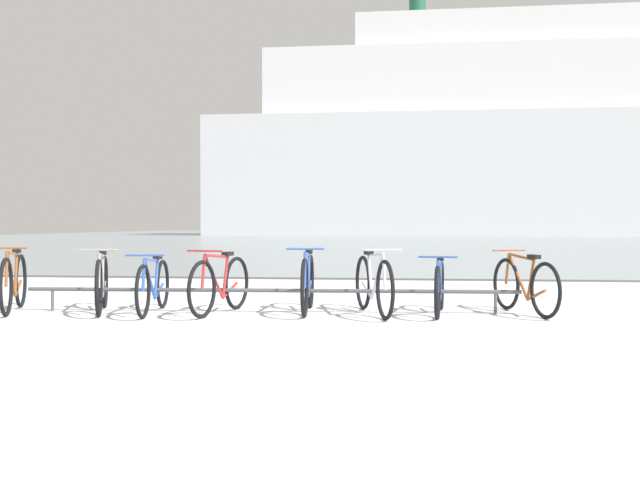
% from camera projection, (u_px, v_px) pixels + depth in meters
% --- Properties ---
extents(ground, '(80.00, 132.00, 0.08)m').
position_uv_depth(ground, '(383.00, 238.00, 58.28)').
color(ground, silver).
extents(bike_rack, '(6.24, 0.32, 0.31)m').
position_uv_depth(bike_rack, '(269.00, 291.00, 9.06)').
color(bike_rack, '#4C5156').
rests_on(bike_rack, ground).
extents(bicycle_0, '(0.66, 1.62, 0.84)m').
position_uv_depth(bicycle_0, '(14.00, 282.00, 9.15)').
color(bicycle_0, black).
rests_on(bicycle_0, ground).
extents(bicycle_1, '(0.65, 1.59, 0.81)m').
position_uv_depth(bicycle_1, '(102.00, 283.00, 9.12)').
color(bicycle_1, black).
rests_on(bicycle_1, ground).
extents(bicycle_2, '(0.46, 1.71, 0.76)m').
position_uv_depth(bicycle_2, '(153.00, 286.00, 9.01)').
color(bicycle_2, black).
rests_on(bicycle_2, ground).
extents(bicycle_3, '(0.51, 1.63, 0.81)m').
position_uv_depth(bicycle_3, '(220.00, 284.00, 8.96)').
color(bicycle_3, black).
rests_on(bicycle_3, ground).
extents(bicycle_4, '(0.46, 1.69, 0.83)m').
position_uv_depth(bicycle_4, '(308.00, 283.00, 9.08)').
color(bicycle_4, black).
rests_on(bicycle_4, ground).
extents(bicycle_5, '(0.63, 1.72, 0.82)m').
position_uv_depth(bicycle_5, '(373.00, 284.00, 8.88)').
color(bicycle_5, black).
rests_on(bicycle_5, ground).
extents(bicycle_6, '(0.46, 1.60, 0.74)m').
position_uv_depth(bicycle_6, '(439.00, 287.00, 8.88)').
color(bicycle_6, black).
rests_on(bicycle_6, ground).
extents(bicycle_7, '(0.65, 1.56, 0.79)m').
position_uv_depth(bicycle_7, '(525.00, 285.00, 8.94)').
color(bicycle_7, black).
rests_on(bicycle_7, ground).
extents(ferry_ship, '(60.02, 9.89, 26.82)m').
position_uv_depth(ferry_ship, '(504.00, 144.00, 71.00)').
color(ferry_ship, silver).
rests_on(ferry_ship, ground).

